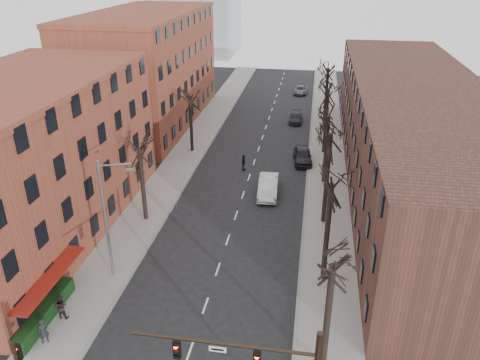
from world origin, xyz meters
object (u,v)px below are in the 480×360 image
at_px(silver_sedan, 268,187).
at_px(parked_car_near, 303,156).
at_px(parked_car_mid, 296,118).
at_px(pedestrian_a, 44,331).

relative_size(silver_sedan, parked_car_near, 1.09).
height_order(parked_car_near, parked_car_mid, parked_car_near).
bearing_deg(parked_car_mid, silver_sedan, -93.54).
bearing_deg(pedestrian_a, silver_sedan, 22.69).
distance_m(silver_sedan, pedestrian_a, 23.86).
xyz_separation_m(silver_sedan, parked_car_near, (2.94, 8.35, -0.04)).
bearing_deg(parked_car_near, pedestrian_a, -120.95).
bearing_deg(silver_sedan, parked_car_mid, 83.43).
height_order(silver_sedan, parked_car_mid, silver_sedan).
height_order(parked_car_mid, pedestrian_a, pedestrian_a).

